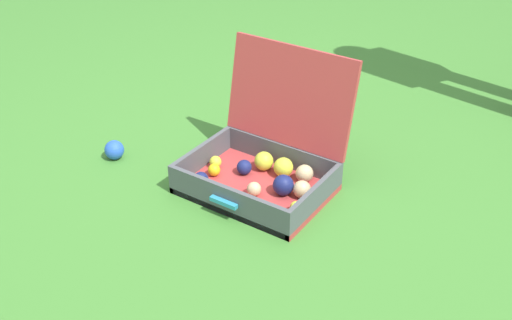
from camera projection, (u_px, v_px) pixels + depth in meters
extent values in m
plane|color=#3D7A2D|center=(255.00, 187.00, 2.37)|extent=(16.00, 16.00, 0.00)
cube|color=#B23838|center=(256.00, 188.00, 2.34)|extent=(0.52, 0.38, 0.03)
cube|color=#4C5156|center=(202.00, 158.00, 2.44)|extent=(0.02, 0.38, 0.12)
cube|color=#4C5156|center=(316.00, 200.00, 2.20)|extent=(0.02, 0.38, 0.12)
cube|color=#4C5156|center=(227.00, 201.00, 2.19)|extent=(0.49, 0.02, 0.12)
cube|color=#4C5156|center=(282.00, 157.00, 2.44)|extent=(0.49, 0.02, 0.12)
cube|color=#B23838|center=(290.00, 96.00, 2.35)|extent=(0.52, 0.10, 0.38)
cube|color=teal|center=(224.00, 202.00, 2.17)|extent=(0.11, 0.02, 0.02)
sphere|color=#D1B784|center=(254.00, 189.00, 2.27)|extent=(0.05, 0.05, 0.05)
sphere|color=navy|center=(283.00, 185.00, 2.27)|extent=(0.08, 0.08, 0.08)
sphere|color=yellow|center=(214.00, 170.00, 2.38)|extent=(0.05, 0.05, 0.05)
sphere|color=#D1B784|center=(304.00, 173.00, 2.34)|extent=(0.07, 0.07, 0.07)
sphere|color=#D1B784|center=(302.00, 189.00, 2.25)|extent=(0.07, 0.07, 0.07)
sphere|color=#CCDB38|center=(296.00, 207.00, 2.18)|extent=(0.04, 0.04, 0.04)
sphere|color=navy|center=(244.00, 167.00, 2.39)|extent=(0.06, 0.06, 0.06)
sphere|color=#CCDB38|center=(215.00, 162.00, 2.43)|extent=(0.05, 0.05, 0.05)
sphere|color=#CCDB38|center=(283.00, 167.00, 2.37)|extent=(0.08, 0.08, 0.08)
sphere|color=#CCDB38|center=(264.00, 161.00, 2.41)|extent=(0.07, 0.07, 0.07)
sphere|color=white|center=(234.00, 196.00, 2.24)|extent=(0.05, 0.05, 0.05)
sphere|color=navy|center=(201.00, 179.00, 2.32)|extent=(0.06, 0.06, 0.06)
sphere|color=blue|center=(114.00, 150.00, 2.53)|extent=(0.08, 0.08, 0.08)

